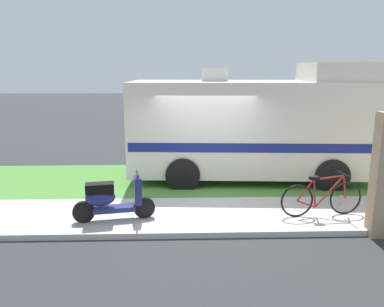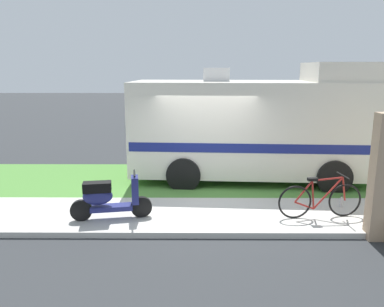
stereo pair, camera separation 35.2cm
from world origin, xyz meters
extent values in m
plane|color=#2D3033|center=(0.00, 0.00, 0.00)|extent=(80.00, 80.00, 0.00)
cube|color=beige|center=(0.00, -1.20, 0.06)|extent=(24.00, 2.00, 0.12)
cube|color=#4C8438|center=(0.00, 1.50, 0.04)|extent=(24.00, 3.40, 0.08)
cube|color=silver|center=(1.30, 1.70, 1.56)|extent=(6.69, 2.71, 2.51)
cube|color=silver|center=(3.68, 1.55, 3.06)|extent=(1.93, 2.31, 0.50)
cube|color=navy|center=(1.30, 1.70, 1.18)|extent=(6.56, 2.72, 0.24)
cube|color=black|center=(4.56, 1.50, 1.99)|extent=(0.20, 1.98, 0.90)
cube|color=silver|center=(0.31, 1.75, 2.99)|extent=(0.73, 0.64, 0.36)
cylinder|color=black|center=(3.40, 2.68, 0.45)|extent=(0.91, 0.33, 0.90)
cylinder|color=black|center=(3.26, 0.47, 0.45)|extent=(0.91, 0.33, 0.90)
cylinder|color=black|center=(-0.44, 2.91, 0.45)|extent=(0.91, 0.33, 0.90)
cylinder|color=black|center=(-0.57, 0.69, 0.45)|extent=(0.91, 0.33, 0.90)
cylinder|color=black|center=(-1.39, -1.40, 0.34)|extent=(0.45, 0.17, 0.44)
cylinder|color=black|center=(-2.59, -1.61, 0.34)|extent=(0.45, 0.17, 0.44)
cube|color=navy|center=(-1.99, -1.50, 0.36)|extent=(0.89, 0.42, 0.10)
cube|color=black|center=(-2.26, -1.55, 0.82)|extent=(0.60, 0.35, 0.20)
ellipsoid|color=navy|center=(-2.26, -1.55, 0.62)|extent=(0.64, 0.40, 0.36)
cube|color=navy|center=(-1.51, -1.42, 0.72)|extent=(0.19, 0.34, 0.56)
cylinder|color=black|center=(-1.51, -1.42, 1.07)|extent=(0.12, 0.50, 0.04)
sphere|color=white|center=(-1.51, -1.42, 0.90)|extent=(0.12, 0.12, 0.12)
torus|color=black|center=(2.85, -1.35, 0.47)|extent=(0.71, 0.12, 0.71)
torus|color=black|center=(1.78, -1.47, 0.47)|extent=(0.71, 0.12, 0.71)
cylinder|color=maroon|center=(2.48, -1.39, 0.64)|extent=(0.61, 0.10, 0.68)
cylinder|color=maroon|center=(2.16, -1.43, 0.62)|extent=(0.10, 0.05, 0.61)
cylinder|color=maroon|center=(2.44, -1.39, 0.95)|extent=(0.65, 0.11, 0.09)
cylinder|color=maroon|center=(1.98, -1.44, 0.39)|extent=(0.42, 0.08, 0.19)
cylinder|color=maroon|center=(1.95, -1.45, 0.70)|extent=(0.37, 0.08, 0.47)
cylinder|color=maroon|center=(2.81, -1.36, 0.72)|extent=(0.12, 0.05, 0.51)
cube|color=black|center=(2.12, -1.43, 0.95)|extent=(0.21, 0.12, 0.06)
cylinder|color=black|center=(2.77, -1.36, 1.01)|extent=(0.08, 0.52, 0.03)
cube|color=silver|center=(2.29, 6.25, 1.06)|extent=(2.41, 2.17, 1.57)
cube|color=black|center=(2.29, 6.25, 1.55)|extent=(2.30, 2.18, 0.44)
cube|color=silver|center=(4.85, 6.39, 0.67)|extent=(2.93, 2.19, 0.79)
cylinder|color=black|center=(2.16, 5.26, 0.38)|extent=(0.77, 0.28, 0.76)
cylinder|color=black|center=(2.06, 7.22, 0.38)|extent=(0.77, 0.28, 0.76)
cylinder|color=black|center=(5.23, 5.43, 0.38)|extent=(0.77, 0.28, 0.76)
cylinder|color=black|center=(5.12, 7.39, 0.38)|extent=(0.77, 0.28, 0.76)
cylinder|color=#B2B2B7|center=(3.00, -0.79, 0.22)|extent=(0.07, 0.07, 0.21)
cylinder|color=#B2B2B7|center=(3.00, -0.79, 0.35)|extent=(0.03, 0.03, 0.04)
cylinder|color=black|center=(3.00, -0.79, 0.38)|extent=(0.04, 0.04, 0.02)
camera|label=1|loc=(-0.64, -8.95, 3.19)|focal=35.91mm
camera|label=2|loc=(-0.29, -8.95, 3.19)|focal=35.91mm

